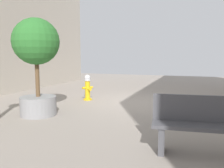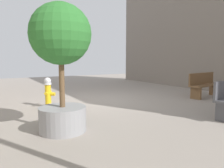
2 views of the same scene
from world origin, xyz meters
name	(u,v)px [view 2 (image 2 of 2)]	position (x,y,z in m)	size (l,w,h in m)	color
ground_plane	(98,100)	(0.00, 0.00, 0.00)	(23.40, 23.40, 0.00)	gray
fire_hydrant	(48,92)	(1.81, 0.17, 0.46)	(0.36, 0.37, 0.92)	gold
bench_near	(204,84)	(-3.95, 1.45, 0.50)	(1.83, 0.69, 0.95)	brown
planter_tree	(61,52)	(2.11, 2.58, 1.62)	(1.22, 1.22, 2.58)	gray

